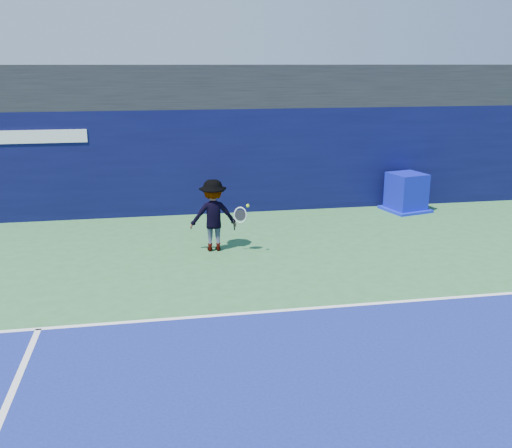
# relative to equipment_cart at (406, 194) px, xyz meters

# --- Properties ---
(ground) EXTENTS (80.00, 80.00, 0.00)m
(ground) POSITION_rel_equipment_cart_xyz_m (-4.33, -9.37, -0.51)
(ground) COLOR #316D3A
(ground) RESTS_ON ground
(baseline) EXTENTS (24.00, 0.10, 0.01)m
(baseline) POSITION_rel_equipment_cart_xyz_m (-4.33, -6.37, -0.50)
(baseline) COLOR white
(baseline) RESTS_ON ground
(stadium_band) EXTENTS (36.00, 3.00, 1.20)m
(stadium_band) POSITION_rel_equipment_cart_xyz_m (-4.33, 2.13, 3.09)
(stadium_band) COLOR black
(stadium_band) RESTS_ON back_wall_assembly
(back_wall_assembly) EXTENTS (36.00, 1.03, 3.00)m
(back_wall_assembly) POSITION_rel_equipment_cart_xyz_m (-4.34, 1.13, 0.99)
(back_wall_assembly) COLOR #090A33
(back_wall_assembly) RESTS_ON ground
(equipment_cart) EXTENTS (1.42, 1.42, 1.12)m
(equipment_cart) POSITION_rel_equipment_cart_xyz_m (0.00, 0.00, 0.00)
(equipment_cart) COLOR #0B10A5
(equipment_cart) RESTS_ON ground
(tennis_player) EXTENTS (1.29, 0.71, 1.69)m
(tennis_player) POSITION_rel_equipment_cart_xyz_m (-6.03, -2.71, 0.33)
(tennis_player) COLOR white
(tennis_player) RESTS_ON ground
(tennis_ball) EXTENTS (0.07, 0.07, 0.07)m
(tennis_ball) POSITION_rel_equipment_cart_xyz_m (-5.31, -3.27, 0.67)
(tennis_ball) COLOR #A3D117
(tennis_ball) RESTS_ON ground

